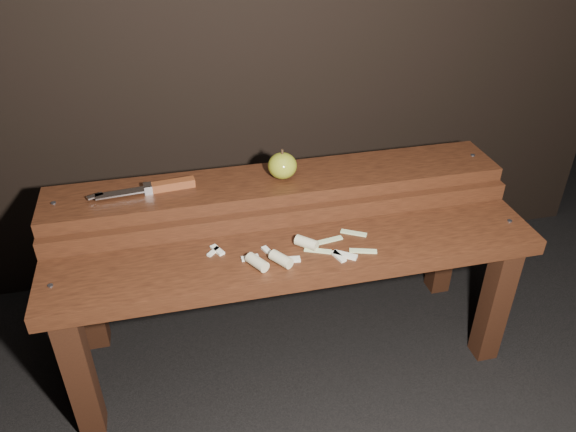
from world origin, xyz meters
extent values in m
plane|color=black|center=(0.00, 0.00, 0.00)|extent=(60.00, 60.00, 0.00)
cube|color=black|center=(-0.54, -0.10, 0.19)|extent=(0.06, 0.06, 0.38)
cube|color=black|center=(0.54, -0.10, 0.19)|extent=(0.06, 0.06, 0.38)
cube|color=#381A0D|center=(0.00, -0.05, 0.40)|extent=(1.20, 0.20, 0.04)
cylinder|color=slate|center=(-0.56, -0.05, 0.42)|extent=(0.01, 0.01, 0.00)
cylinder|color=slate|center=(0.56, -0.05, 0.42)|extent=(0.01, 0.01, 0.00)
cube|color=black|center=(-0.54, 0.20, 0.23)|extent=(0.06, 0.06, 0.46)
cube|color=black|center=(0.54, 0.20, 0.23)|extent=(0.06, 0.06, 0.46)
cube|color=#381A0D|center=(0.00, 0.07, 0.44)|extent=(1.20, 0.02, 0.05)
cube|color=#381A0D|center=(0.00, 0.17, 0.48)|extent=(1.20, 0.18, 0.04)
cylinder|color=slate|center=(-0.56, 0.17, 0.50)|extent=(0.01, 0.01, 0.00)
cylinder|color=slate|center=(0.56, 0.17, 0.50)|extent=(0.01, 0.01, 0.00)
ellipsoid|color=olive|center=(0.01, 0.17, 0.53)|extent=(0.08, 0.08, 0.07)
cylinder|color=#382314|center=(0.01, 0.17, 0.57)|extent=(0.01, 0.01, 0.01)
cube|color=brown|center=(-0.27, 0.18, 0.51)|extent=(0.11, 0.04, 0.02)
cube|color=silver|center=(-0.33, 0.17, 0.51)|extent=(0.02, 0.03, 0.02)
cube|color=silver|center=(-0.40, 0.16, 0.51)|extent=(0.12, 0.04, 0.00)
cube|color=silver|center=(-0.46, 0.16, 0.51)|extent=(0.04, 0.03, 0.00)
cube|color=beige|center=(0.08, -0.10, 0.42)|extent=(0.03, 0.05, 0.01)
cube|color=beige|center=(-0.12, -0.05, 0.42)|extent=(0.04, 0.02, 0.01)
cube|color=beige|center=(-0.07, -0.04, 0.42)|extent=(0.03, 0.05, 0.01)
cube|color=beige|center=(0.10, -0.09, 0.42)|extent=(0.06, 0.05, 0.01)
cube|color=beige|center=(-0.19, -0.01, 0.42)|extent=(0.03, 0.05, 0.01)
cube|color=beige|center=(-0.03, -0.08, 0.42)|extent=(0.05, 0.02, 0.01)
cube|color=beige|center=(-0.20, -0.01, 0.42)|extent=(0.03, 0.03, 0.01)
cylinder|color=#C9BB8C|center=(-0.05, -0.09, 0.43)|extent=(0.05, 0.06, 0.03)
cylinder|color=#C9BB8C|center=(-0.11, -0.09, 0.43)|extent=(0.05, 0.06, 0.03)
cylinder|color=#C9BB8C|center=(0.02, -0.04, 0.43)|extent=(0.06, 0.06, 0.03)
cube|color=#BCC988|center=(0.08, -0.03, 0.42)|extent=(0.07, 0.02, 0.00)
cube|color=#BCC988|center=(0.15, -0.01, 0.42)|extent=(0.06, 0.04, 0.00)
cube|color=#BCC988|center=(0.04, -0.06, 0.42)|extent=(0.07, 0.04, 0.00)
cube|color=#BCC988|center=(0.15, -0.09, 0.42)|extent=(0.07, 0.03, 0.00)
camera|label=1|loc=(-0.27, -1.09, 1.22)|focal=35.00mm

